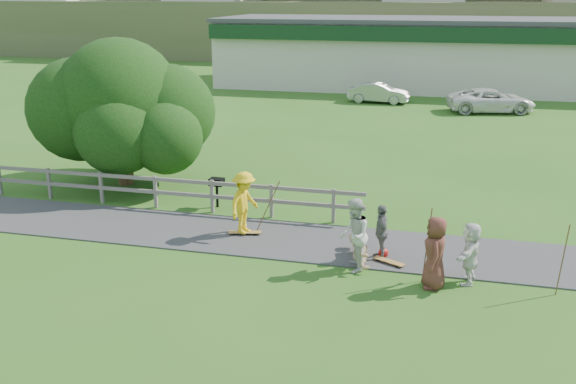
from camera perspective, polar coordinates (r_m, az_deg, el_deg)
name	(u,v)px	position (r m, az deg, el deg)	size (l,w,h in m)	color
ground	(239,257)	(17.58, -4.37, -5.76)	(260.00, 260.00, 0.00)	#2C5E1B
path	(255,237)	(18.89, -2.94, -3.99)	(34.00, 3.00, 0.04)	#37373A
fence	(138,186)	(21.94, -13.18, 0.55)	(15.05, 0.10, 1.10)	#655F59
strip_mall	(436,53)	(50.45, 13.01, 11.98)	(32.50, 10.75, 5.10)	beige
skater_rider	(244,206)	(18.75, -3.90, -1.24)	(1.19, 0.69, 1.85)	yellow
skater_fallen	(360,249)	(17.29, 6.40, -5.03)	(1.83, 0.44, 0.67)	tan
spectator_a	(354,235)	(16.45, 5.90, -3.85)	(0.93, 0.73, 1.92)	beige
spectator_b	(381,232)	(17.34, 8.29, -3.53)	(0.89, 0.37, 1.52)	slate
spectator_c	(435,253)	(15.85, 12.94, -5.28)	(0.88, 0.58, 1.81)	brown
spectator_d	(470,253)	(16.36, 15.90, -5.24)	(1.46, 0.46, 1.57)	silver
car_silver	(379,93)	(42.60, 8.05, 8.72)	(1.36, 3.91, 1.29)	#A4A5AC
car_white	(491,101)	(40.59, 17.60, 7.76)	(2.35, 5.10, 1.42)	white
tree	(122,127)	(24.38, -14.52, 5.66)	(7.19, 7.19, 4.37)	black
bbq	(217,193)	(21.48, -6.32, -0.07)	(0.46, 0.35, 1.00)	black
longboard_rider	(245,234)	(19.05, -3.85, -3.72)	(0.96, 0.23, 0.11)	olive
longboard_fallen	(389,263)	(17.23, 8.97, -6.25)	(0.89, 0.22, 0.10)	olive
helmet	(383,253)	(17.63, 8.48, -5.36)	(0.27, 0.27, 0.27)	red
pole_rider	(268,204)	(18.96, -1.80, -1.10)	(0.03, 0.03, 1.79)	brown
pole_spec_left	(427,245)	(16.07, 12.26, -4.66)	(0.03, 0.03, 1.94)	brown
pole_spec_right	(563,260)	(16.37, 23.22, -5.59)	(0.03, 0.03, 1.80)	brown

